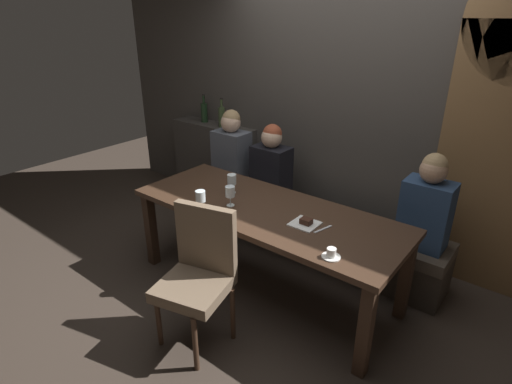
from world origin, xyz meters
TOP-DOWN VIEW (x-y plane):
  - ground at (0.00, 0.00)m, footprint 9.00×9.00m
  - back_wall_tiled at (0.00, 1.22)m, footprint 6.00×0.12m
  - arched_door at (1.35, 1.15)m, footprint 0.90×0.05m
  - back_counter at (-1.55, 1.04)m, footprint 1.10×0.28m
  - dining_table at (0.00, 0.00)m, footprint 2.20×0.84m
  - banquette_bench at (0.00, 0.70)m, footprint 2.50×0.44m
  - chair_near_side at (-0.02, -0.72)m, footprint 0.54×0.54m
  - diner_redhead at (-0.96, 0.68)m, footprint 0.36×0.24m
  - diner_bearded at (-0.49, 0.73)m, footprint 0.36×0.24m
  - diner_far_end at (1.00, 0.70)m, footprint 0.36×0.24m
  - wine_bottle_dark_red at (-1.70, 1.05)m, footprint 0.08×0.08m
  - wine_bottle_pale_label at (-1.38, 1.01)m, footprint 0.08×0.08m
  - wine_glass_far_left at (-0.40, 0.06)m, footprint 0.08×0.08m
  - wine_glass_end_left at (-0.37, -0.34)m, footprint 0.08×0.08m
  - wine_glass_near_right at (-0.25, -0.14)m, footprint 0.08×0.08m
  - espresso_cup at (0.74, -0.31)m, footprint 0.12×0.12m
  - dessert_plate at (0.38, -0.04)m, footprint 0.19×0.19m
  - fork_on_table at (0.52, -0.02)m, footprint 0.06×0.17m

SIDE VIEW (x-z plane):
  - ground at x=0.00m, z-range 0.00..0.00m
  - banquette_bench at x=0.00m, z-range 0.00..0.45m
  - back_counter at x=-1.55m, z-range 0.00..0.95m
  - chair_near_side at x=-0.02m, z-range 0.07..1.05m
  - dining_table at x=0.00m, z-range 0.28..1.02m
  - fork_on_table at x=0.52m, z-range 0.74..0.75m
  - dessert_plate at x=0.38m, z-range 0.73..0.78m
  - espresso_cup at x=0.74m, z-range 0.73..0.80m
  - diner_bearded at x=-0.49m, z-range 0.43..1.16m
  - diner_far_end at x=1.00m, z-range 0.43..1.19m
  - diner_redhead at x=-0.96m, z-range 0.43..1.24m
  - wine_glass_end_left at x=-0.37m, z-range 0.77..0.93m
  - wine_glass_near_right at x=-0.25m, z-range 0.77..0.94m
  - wine_glass_far_left at x=-0.40m, z-range 0.77..0.94m
  - wine_bottle_dark_red at x=-1.70m, z-range 0.91..1.23m
  - wine_bottle_pale_label at x=-1.38m, z-range 0.91..1.23m
  - arched_door at x=1.35m, z-range 0.09..2.64m
  - back_wall_tiled at x=0.00m, z-range 0.00..3.00m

